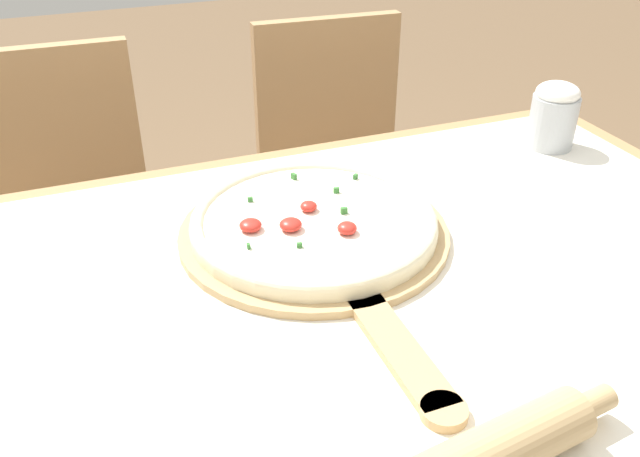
# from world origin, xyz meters

# --- Properties ---
(dining_table) EXTENTS (1.34, 0.89, 0.77)m
(dining_table) POSITION_xyz_m (0.00, 0.00, 0.65)
(dining_table) COLOR #A87F51
(dining_table) RESTS_ON ground_plane
(towel_cloth) EXTENTS (1.26, 0.81, 0.00)m
(towel_cloth) POSITION_xyz_m (0.00, 0.00, 0.77)
(towel_cloth) COLOR white
(towel_cloth) RESTS_ON dining_table
(pizza_peel) EXTENTS (0.39, 0.59, 0.01)m
(pizza_peel) POSITION_xyz_m (-0.00, 0.12, 0.78)
(pizza_peel) COLOR tan
(pizza_peel) RESTS_ON towel_cloth
(pizza) EXTENTS (0.35, 0.35, 0.04)m
(pizza) POSITION_xyz_m (-0.00, 0.14, 0.80)
(pizza) COLOR beige
(pizza) RESTS_ON pizza_peel
(chair_left) EXTENTS (0.41, 0.41, 0.87)m
(chair_left) POSITION_xyz_m (-0.34, 0.83, 0.50)
(chair_left) COLOR tan
(chair_left) RESTS_ON ground_plane
(chair_right) EXTENTS (0.42, 0.42, 0.87)m
(chair_right) POSITION_xyz_m (0.33, 0.83, 0.50)
(chair_right) COLOR tan
(chair_right) RESTS_ON ground_plane
(flour_cup) EXTENTS (0.08, 0.08, 0.12)m
(flour_cup) POSITION_xyz_m (0.52, 0.27, 0.83)
(flour_cup) COLOR #B2B7BC
(flour_cup) RESTS_ON towel_cloth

